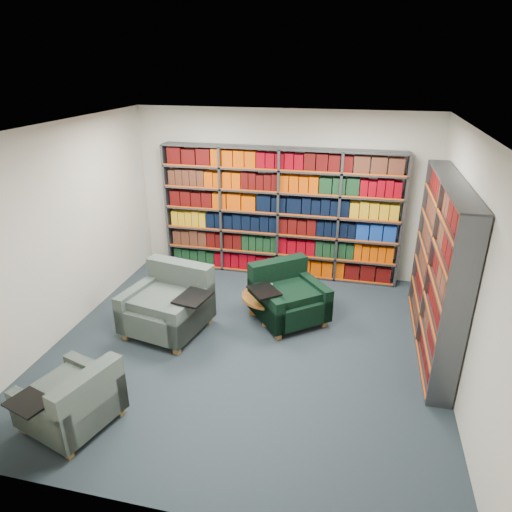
% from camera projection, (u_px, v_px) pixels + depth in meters
% --- Properties ---
extents(room_shell, '(5.02, 5.02, 2.82)m').
position_uv_depth(room_shell, '(245.00, 249.00, 5.51)').
color(room_shell, '#1E2931').
rests_on(room_shell, ground).
extents(bookshelf_back, '(4.00, 0.28, 2.20)m').
position_uv_depth(bookshelf_back, '(279.00, 214.00, 7.72)').
color(bookshelf_back, '#47494F').
rests_on(bookshelf_back, ground).
extents(bookshelf_right, '(0.28, 2.50, 2.20)m').
position_uv_depth(bookshelf_right, '(439.00, 269.00, 5.68)').
color(bookshelf_right, '#47494F').
rests_on(bookshelf_right, ground).
extents(chair_teal_left, '(1.27, 1.17, 0.90)m').
position_uv_depth(chair_teal_left, '(171.00, 305.00, 6.34)').
color(chair_teal_left, '#072738').
rests_on(chair_teal_left, ground).
extents(chair_green_right, '(1.27, 1.27, 0.82)m').
position_uv_depth(chair_green_right, '(286.00, 297.00, 6.61)').
color(chair_green_right, black).
rests_on(chair_green_right, ground).
extents(chair_teal_front, '(1.01, 1.06, 0.74)m').
position_uv_depth(chair_teal_front, '(75.00, 403.00, 4.62)').
color(chair_teal_front, '#072738').
rests_on(chair_teal_front, ground).
extents(coffee_table, '(0.78, 0.78, 0.55)m').
position_uv_depth(coffee_table, '(268.00, 299.00, 6.64)').
color(coffee_table, olive).
rests_on(coffee_table, ground).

